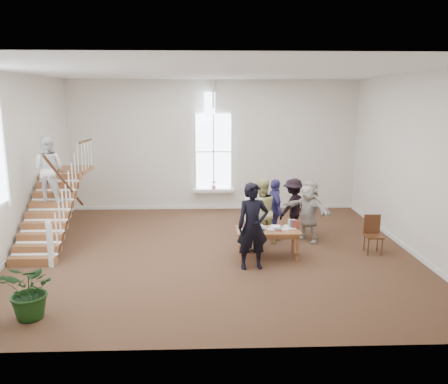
{
  "coord_description": "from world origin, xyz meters",
  "views": [
    {
      "loc": [
        -0.15,
        -10.71,
        3.86
      ],
      "look_at": [
        0.23,
        0.4,
        1.48
      ],
      "focal_mm": 35.0,
      "sensor_mm": 36.0,
      "label": 1
    }
  ],
  "objects_px": {
    "person_yellow": "(261,211)",
    "woman_cluster_b": "(293,206)",
    "floor_plant": "(31,290)",
    "library_table": "(269,233)",
    "elderly_woman": "(252,221)",
    "side_chair": "(373,232)",
    "police_officer": "(253,226)",
    "woman_cluster_c": "(309,211)",
    "woman_cluster_a": "(275,209)"
  },
  "relations": [
    {
      "from": "police_officer",
      "to": "woman_cluster_b",
      "type": "bearing_deg",
      "value": 53.24
    },
    {
      "from": "side_chair",
      "to": "woman_cluster_c",
      "type": "bearing_deg",
      "value": 148.58
    },
    {
      "from": "floor_plant",
      "to": "side_chair",
      "type": "bearing_deg",
      "value": 23.62
    },
    {
      "from": "police_officer",
      "to": "woman_cluster_b",
      "type": "relative_size",
      "value": 1.23
    },
    {
      "from": "floor_plant",
      "to": "side_chair",
      "type": "xyz_separation_m",
      "value": [
        7.33,
        3.21,
        0.0
      ]
    },
    {
      "from": "side_chair",
      "to": "police_officer",
      "type": "bearing_deg",
      "value": -160.54
    },
    {
      "from": "person_yellow",
      "to": "floor_plant",
      "type": "relative_size",
      "value": 1.68
    },
    {
      "from": "police_officer",
      "to": "person_yellow",
      "type": "xyz_separation_m",
      "value": [
        0.4,
        1.75,
        -0.11
      ]
    },
    {
      "from": "woman_cluster_b",
      "to": "floor_plant",
      "type": "height_order",
      "value": "woman_cluster_b"
    },
    {
      "from": "woman_cluster_b",
      "to": "woman_cluster_c",
      "type": "height_order",
      "value": "woman_cluster_c"
    },
    {
      "from": "police_officer",
      "to": "side_chair",
      "type": "xyz_separation_m",
      "value": [
        3.17,
        0.97,
        -0.47
      ]
    },
    {
      "from": "elderly_woman",
      "to": "side_chair",
      "type": "xyz_separation_m",
      "value": [
        3.07,
        -0.28,
        -0.23
      ]
    },
    {
      "from": "police_officer",
      "to": "woman_cluster_c",
      "type": "distance_m",
      "value": 2.6
    },
    {
      "from": "woman_cluster_a",
      "to": "woman_cluster_b",
      "type": "distance_m",
      "value": 0.75
    },
    {
      "from": "woman_cluster_c",
      "to": "person_yellow",
      "type": "bearing_deg",
      "value": -121.93
    },
    {
      "from": "woman_cluster_b",
      "to": "woman_cluster_c",
      "type": "bearing_deg",
      "value": 73.26
    },
    {
      "from": "elderly_woman",
      "to": "woman_cluster_a",
      "type": "relative_size",
      "value": 0.9
    },
    {
      "from": "police_officer",
      "to": "woman_cluster_c",
      "type": "bearing_deg",
      "value": 40.41
    },
    {
      "from": "elderly_woman",
      "to": "woman_cluster_c",
      "type": "distance_m",
      "value": 1.77
    },
    {
      "from": "floor_plant",
      "to": "side_chair",
      "type": "distance_m",
      "value": 8.0
    },
    {
      "from": "police_officer",
      "to": "floor_plant",
      "type": "height_order",
      "value": "police_officer"
    },
    {
      "from": "library_table",
      "to": "person_yellow",
      "type": "distance_m",
      "value": 1.13
    },
    {
      "from": "floor_plant",
      "to": "side_chair",
      "type": "height_order",
      "value": "floor_plant"
    },
    {
      "from": "woman_cluster_a",
      "to": "side_chair",
      "type": "height_order",
      "value": "woman_cluster_a"
    },
    {
      "from": "woman_cluster_a",
      "to": "woman_cluster_b",
      "type": "height_order",
      "value": "woman_cluster_a"
    },
    {
      "from": "police_officer",
      "to": "elderly_woman",
      "type": "height_order",
      "value": "police_officer"
    },
    {
      "from": "police_officer",
      "to": "elderly_woman",
      "type": "distance_m",
      "value": 1.28
    },
    {
      "from": "person_yellow",
      "to": "floor_plant",
      "type": "distance_m",
      "value": 6.07
    },
    {
      "from": "person_yellow",
      "to": "woman_cluster_b",
      "type": "xyz_separation_m",
      "value": [
        1.03,
        0.84,
        -0.08
      ]
    },
    {
      "from": "police_officer",
      "to": "woman_cluster_b",
      "type": "height_order",
      "value": "police_officer"
    },
    {
      "from": "library_table",
      "to": "person_yellow",
      "type": "relative_size",
      "value": 0.86
    },
    {
      "from": "police_officer",
      "to": "library_table",
      "type": "bearing_deg",
      "value": 46.84
    },
    {
      "from": "library_table",
      "to": "side_chair",
      "type": "height_order",
      "value": "side_chair"
    },
    {
      "from": "elderly_woman",
      "to": "side_chair",
      "type": "height_order",
      "value": "elderly_woman"
    },
    {
      "from": "library_table",
      "to": "elderly_woman",
      "type": "height_order",
      "value": "elderly_woman"
    },
    {
      "from": "woman_cluster_c",
      "to": "floor_plant",
      "type": "bearing_deg",
      "value": -94.61
    },
    {
      "from": "police_officer",
      "to": "elderly_woman",
      "type": "xyz_separation_m",
      "value": [
        0.1,
        1.25,
        -0.24
      ]
    },
    {
      "from": "library_table",
      "to": "floor_plant",
      "type": "relative_size",
      "value": 1.45
    },
    {
      "from": "elderly_woman",
      "to": "woman_cluster_a",
      "type": "distance_m",
      "value": 1.15
    },
    {
      "from": "side_chair",
      "to": "person_yellow",
      "type": "bearing_deg",
      "value": 166.73
    },
    {
      "from": "person_yellow",
      "to": "floor_plant",
      "type": "bearing_deg",
      "value": 25.29
    },
    {
      "from": "woman_cluster_c",
      "to": "floor_plant",
      "type": "distance_m",
      "value": 7.23
    },
    {
      "from": "elderly_woman",
      "to": "person_yellow",
      "type": "xyz_separation_m",
      "value": [
        0.3,
        0.5,
        0.13
      ]
    },
    {
      "from": "library_table",
      "to": "police_officer",
      "type": "relative_size",
      "value": 0.77
    },
    {
      "from": "person_yellow",
      "to": "library_table",
      "type": "bearing_deg",
      "value": 77.41
    },
    {
      "from": "elderly_woman",
      "to": "woman_cluster_c",
      "type": "xyz_separation_m",
      "value": [
        1.63,
        0.69,
        0.09
      ]
    },
    {
      "from": "elderly_woman",
      "to": "floor_plant",
      "type": "bearing_deg",
      "value": 18.1
    },
    {
      "from": "woman_cluster_c",
      "to": "library_table",
      "type": "bearing_deg",
      "value": -84.57
    },
    {
      "from": "library_table",
      "to": "side_chair",
      "type": "relative_size",
      "value": 1.6
    },
    {
      "from": "elderly_woman",
      "to": "woman_cluster_a",
      "type": "height_order",
      "value": "woman_cluster_a"
    }
  ]
}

